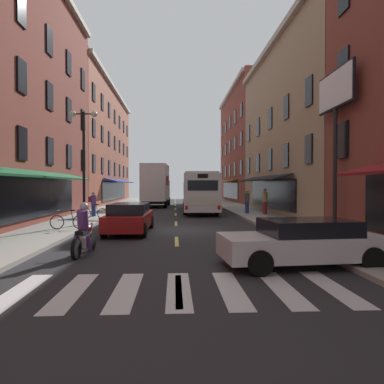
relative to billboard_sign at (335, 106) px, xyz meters
name	(u,v)px	position (x,y,z in m)	size (l,w,h in m)	color
ground_plane	(176,231)	(-7.05, 1.93, -5.76)	(34.80, 80.00, 0.10)	#28282B
lane_centre_dashes	(176,231)	(-7.05, 1.68, -5.71)	(0.14, 73.90, 0.01)	#DBCC4C
crosswalk_near	(179,290)	(-7.05, -8.07, -5.71)	(7.10, 2.80, 0.01)	silver
sidewalk_left	(54,229)	(-12.95, 1.93, -5.64)	(3.00, 80.00, 0.14)	#A39E93
sidewalk_right	(295,228)	(-1.15, 1.93, -5.64)	(3.00, 80.00, 0.14)	#A39E93
storefront_row_right	(381,99)	(4.33, 3.79, 1.28)	(9.44, 79.90, 15.88)	brown
billboard_sign	(335,106)	(0.00, 0.00, 0.00)	(0.40, 3.35, 7.16)	black
transit_bus	(199,192)	(-5.08, 14.02, -4.04)	(2.88, 11.33, 3.19)	silver
box_truck	(156,185)	(-9.01, 21.09, -3.52)	(2.77, 7.67, 4.28)	black
sedan_near	(162,197)	(-8.80, 32.15, -5.04)	(2.09, 4.55, 1.30)	black
sedan_mid	(303,242)	(-3.65, -6.03, -5.05)	(4.51, 2.31, 1.27)	silver
sedan_far	(130,218)	(-9.21, 1.06, -5.01)	(1.98, 4.78, 1.37)	maroon
motorcycle_rider	(84,233)	(-9.98, -4.19, -5.00)	(0.63, 2.07, 1.66)	black
bicycle_near	(68,221)	(-12.11, 1.43, -5.21)	(1.71, 0.48, 0.91)	black
bicycle_mid	(94,213)	(-12.06, 6.57, -5.21)	(1.70, 0.48, 0.91)	black
pedestrian_near	(93,203)	(-12.53, 8.41, -4.71)	(0.52, 0.40, 1.63)	navy
pedestrian_mid	(265,201)	(-0.71, 9.51, -4.62)	(0.36, 0.36, 1.83)	maroon
pedestrian_far	(247,201)	(-1.77, 10.56, -4.67)	(0.36, 0.36, 1.75)	navy
street_lamp_twin	(84,162)	(-11.89, 3.46, -2.29)	(1.42, 0.32, 5.96)	black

